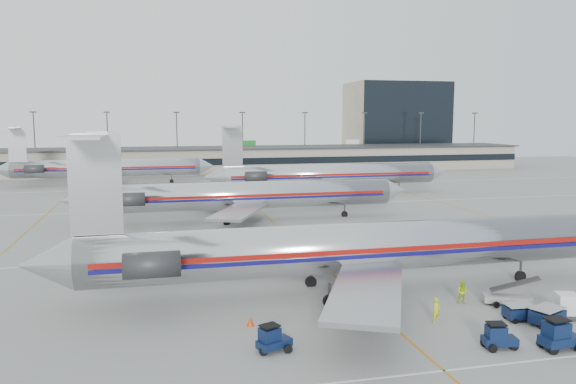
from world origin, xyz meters
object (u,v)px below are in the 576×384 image
object	(u,v)px
jet_second_row	(239,195)
tug_center	(498,337)
jet_foreground	(346,247)
uld_container	(567,306)
belt_loader	(508,297)

from	to	relation	value
jet_second_row	tug_center	xyz separation A→B (m)	(8.74, -44.61, -2.75)
jet_foreground	tug_center	distance (m)	13.42
jet_foreground	jet_second_row	xyz separation A→B (m)	(-3.45, 32.63, -0.18)
jet_foreground	uld_container	bearing A→B (deg)	-33.84
jet_foreground	uld_container	xyz separation A→B (m)	(12.77, -8.56, -2.78)
uld_container	belt_loader	xyz separation A→B (m)	(-2.06, 3.45, -0.31)
jet_second_row	tug_center	distance (m)	45.54
tug_center	belt_loader	size ratio (longest dim) A/B	0.51
tug_center	belt_loader	distance (m)	8.76
tug_center	belt_loader	bearing A→B (deg)	61.69
jet_second_row	belt_loader	size ratio (longest dim) A/B	11.27
uld_container	jet_second_row	bearing A→B (deg)	128.89
jet_foreground	belt_loader	world-z (taller)	jet_foreground
jet_foreground	uld_container	distance (m)	15.62
uld_container	belt_loader	bearing A→B (deg)	138.17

